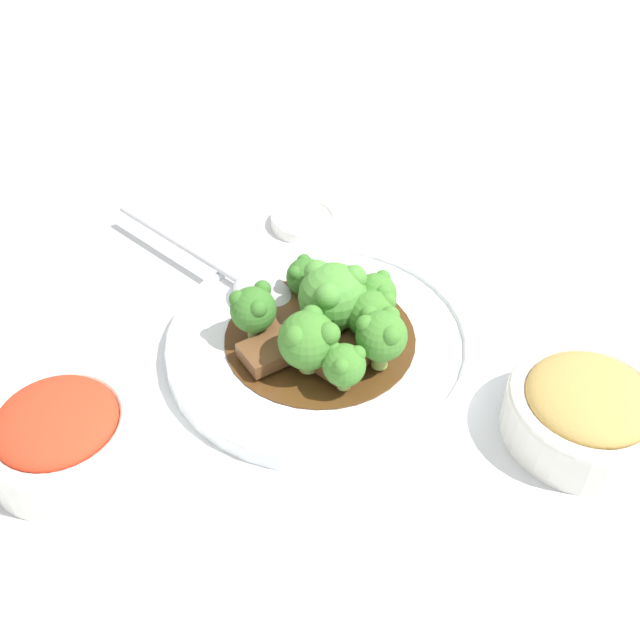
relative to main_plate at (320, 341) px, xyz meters
The scene contains 18 objects.
ground_plane 0.01m from the main_plate, ahead, with size 4.00×4.00×0.00m, color silver.
main_plate is the anchor object (origin of this frame).
beef_strip_0 0.03m from the main_plate, 107.67° to the right, with size 0.08×0.05×0.01m.
beef_strip_1 0.04m from the main_plate, 42.11° to the right, with size 0.06×0.06×0.01m.
beef_strip_2 0.05m from the main_plate, 166.98° to the left, with size 0.06×0.03×0.01m.
beef_strip_3 0.04m from the main_plate, 44.52° to the left, with size 0.06×0.05×0.01m.
broccoli_floret_0 0.07m from the main_plate, 30.40° to the left, with size 0.03×0.03×0.04m.
broccoli_floret_1 0.06m from the main_plate, 124.34° to the left, with size 0.03×0.03×0.05m.
broccoli_floret_2 0.06m from the main_plate, 151.13° to the right, with size 0.03×0.03×0.04m.
broccoli_floret_3 0.05m from the main_plate, 139.07° to the left, with size 0.06×0.06×0.06m.
broccoli_floret_4 0.07m from the main_plate, 74.08° to the right, with size 0.04×0.04×0.05m.
broccoli_floret_5 0.06m from the main_plate, ahead, with size 0.05×0.05×0.05m.
broccoli_floret_6 0.06m from the main_plate, 90.83° to the left, with size 0.04×0.04×0.05m.
broccoli_floret_7 0.07m from the main_plate, 65.80° to the left, with size 0.04×0.04×0.05m.
serving_spoon 0.08m from the main_plate, 118.74° to the right, with size 0.13×0.22×0.01m.
side_bowl_kimchi 0.21m from the main_plate, 45.33° to the right, with size 0.11×0.11×0.05m.
side_bowl_appetizer 0.21m from the main_plate, 78.92° to the left, with size 0.12×0.12×0.05m.
sauce_dish 0.18m from the main_plate, 161.55° to the right, with size 0.07×0.07×0.01m.
Camera 1 is at (0.43, 0.10, 0.44)m, focal length 42.00 mm.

